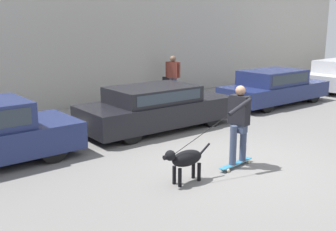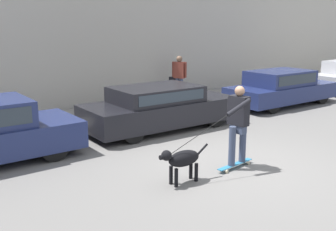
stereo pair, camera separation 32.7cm
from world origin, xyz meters
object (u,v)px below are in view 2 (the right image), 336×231
parked_car_2 (282,88)px  skateboarder (238,122)px  parked_car_1 (160,108)px  dog (182,159)px  pedestrian_with_bag (179,76)px

parked_car_2 → skateboarder: skateboarder is taller
parked_car_1 → dog: size_ratio=4.05×
parked_car_2 → dog: size_ratio=4.08×
pedestrian_with_bag → parked_car_2: bearing=-73.3°
dog → pedestrian_with_bag: (4.76, 5.97, 0.58)m
parked_car_2 → pedestrian_with_bag: pedestrian_with_bag is taller
pedestrian_with_bag → dog: bearing=-159.2°
parked_car_1 → skateboarder: bearing=-97.8°
parked_car_1 → dog: bearing=-118.7°
parked_car_2 → skateboarder: 7.03m
parked_car_2 → dog: 8.27m
parked_car_2 → parked_car_1: bearing=-178.4°
parked_car_2 → pedestrian_with_bag: (-2.78, 2.55, 0.42)m
dog → skateboarder: size_ratio=0.49×
dog → skateboarder: (1.42, -0.05, 0.51)m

